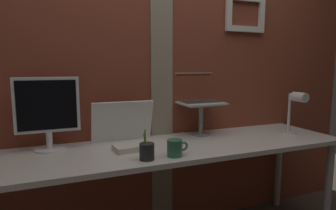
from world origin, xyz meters
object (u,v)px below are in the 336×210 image
(desk_lamp, at_px, (295,108))
(coffee_mug, at_px, (175,148))
(monitor, at_px, (48,109))
(whiteboard_panel, at_px, (123,121))
(pen_cup, at_px, (147,151))
(laptop, at_px, (197,95))

(desk_lamp, bearing_deg, coffee_mug, -171.64)
(monitor, xyz_separation_m, whiteboard_panel, (0.46, 0.04, -0.12))
(pen_cup, xyz_separation_m, coffee_mug, (0.17, -0.00, 0.00))
(whiteboard_panel, height_order, desk_lamp, desk_lamp)
(pen_cup, distance_m, coffee_mug, 0.17)
(desk_lamp, distance_m, coffee_mug, 1.06)
(desk_lamp, bearing_deg, laptop, 154.44)
(desk_lamp, bearing_deg, pen_cup, -172.79)
(whiteboard_panel, relative_size, desk_lamp, 1.29)
(laptop, height_order, desk_lamp, laptop)
(monitor, distance_m, coffee_mug, 0.80)
(laptop, distance_m, pen_cup, 0.76)
(pen_cup, bearing_deg, desk_lamp, 7.21)
(whiteboard_panel, bearing_deg, monitor, -174.87)
(laptop, bearing_deg, monitor, -175.89)
(whiteboard_panel, xyz_separation_m, desk_lamp, (1.24, -0.28, 0.06))
(monitor, height_order, coffee_mug, monitor)
(laptop, relative_size, coffee_mug, 2.54)
(pen_cup, bearing_deg, laptop, 40.67)
(whiteboard_panel, height_order, pen_cup, whiteboard_panel)
(laptop, bearing_deg, whiteboard_panel, -176.70)
(monitor, relative_size, whiteboard_panel, 1.08)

